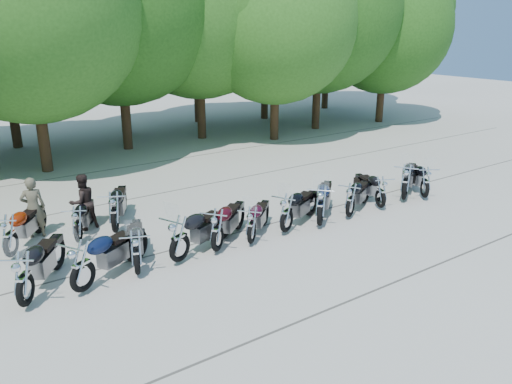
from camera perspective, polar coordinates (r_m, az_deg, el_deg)
ground at (r=13.49m, az=3.63°, el=-6.11°), size 90.00×90.00×0.00m
tree_3 at (r=21.25m, az=-24.88°, el=18.82°), size 8.70×8.70×10.67m
tree_4 at (r=24.14m, az=-15.70°, el=20.30°), size 9.13×9.13×11.20m
tree_5 at (r=25.90m, az=-6.70°, el=20.51°), size 9.04×9.04×11.10m
tree_6 at (r=25.45m, az=2.25°, el=18.94°), size 8.00×8.00×9.82m
tree_7 at (r=28.51m, az=7.30°, el=19.93°), size 8.79×8.79×10.79m
tree_8 at (r=31.36m, az=14.64°, el=17.69°), size 7.53×7.53×9.25m
tree_11 at (r=26.32m, az=-27.23°, el=16.32°), size 7.56×7.56×9.28m
tree_12 at (r=27.73m, az=-15.40°, el=18.12°), size 7.88×7.88×9.67m
tree_13 at (r=30.64m, az=-7.02°, el=19.17°), size 8.31×8.31×10.20m
tree_14 at (r=31.56m, az=1.02°, el=18.89°), size 8.02×8.02×9.84m
tree_15 at (r=36.04m, az=8.34°, el=20.57°), size 9.67×9.67×11.86m
motorcycle_0 at (r=11.40m, az=-25.04°, el=-8.85°), size 2.00×2.51×1.41m
motorcycle_1 at (r=11.50m, az=-19.32°, el=-7.85°), size 2.55×1.90×1.41m
motorcycle_2 at (r=11.97m, az=-13.53°, el=-6.61°), size 1.48×2.34×1.27m
motorcycle_3 at (r=12.33m, az=-8.77°, el=-5.15°), size 2.59×1.70×1.41m
motorcycle_4 at (r=12.81m, az=-4.46°, el=-4.23°), size 2.31×2.06×1.35m
motorcycle_5 at (r=13.25m, az=-0.51°, el=-3.70°), size 2.02×1.90×1.20m
motorcycle_6 at (r=13.95m, az=3.53°, el=-2.28°), size 2.44×1.67×1.33m
motorcycle_7 at (r=14.49m, az=7.41°, el=-1.42°), size 2.37×2.24×1.42m
motorcycle_8 at (r=15.34m, az=10.77°, el=-0.80°), size 2.27×1.63×1.25m
motorcycle_9 at (r=16.33m, az=14.10°, el=0.09°), size 1.38×2.24×1.21m
motorcycle_10 at (r=17.24m, az=16.74°, el=1.21°), size 2.55×2.03×1.43m
motorcycle_11 at (r=17.69m, az=18.81°, el=1.17°), size 1.83×2.27×1.28m
motorcycle_12 at (r=13.91m, az=-26.36°, el=-4.39°), size 1.91×2.31×1.31m
motorcycle_13 at (r=14.14m, az=-19.73°, el=-3.40°), size 1.56×2.17×1.19m
motorcycle_14 at (r=14.44m, az=-15.90°, el=-2.10°), size 1.79×2.56×1.40m
rider_0 at (r=15.00m, az=-24.11°, el=-1.62°), size 0.71×0.55×1.73m
rider_1 at (r=15.07m, az=-19.19°, el=-1.09°), size 0.91×0.78×1.64m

